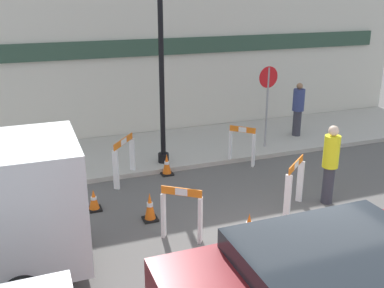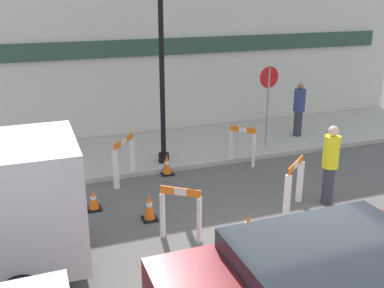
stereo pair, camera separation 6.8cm
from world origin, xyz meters
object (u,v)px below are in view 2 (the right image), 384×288
at_px(stop_sign, 268,94).
at_px(person_worker, 330,162).
at_px(person_pedestrian, 299,108).
at_px(streetlamp_post, 161,26).

bearing_deg(stop_sign, person_worker, 78.08).
relative_size(stop_sign, person_pedestrian, 1.40).
height_order(streetlamp_post, person_worker, streetlamp_post).
bearing_deg(person_worker, stop_sign, -64.03).
height_order(streetlamp_post, person_pedestrian, streetlamp_post).
distance_m(streetlamp_post, stop_sign, 3.70).
height_order(stop_sign, person_pedestrian, stop_sign).
relative_size(person_worker, person_pedestrian, 1.06).
bearing_deg(person_pedestrian, person_worker, 39.60).
distance_m(streetlamp_post, person_worker, 5.07).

